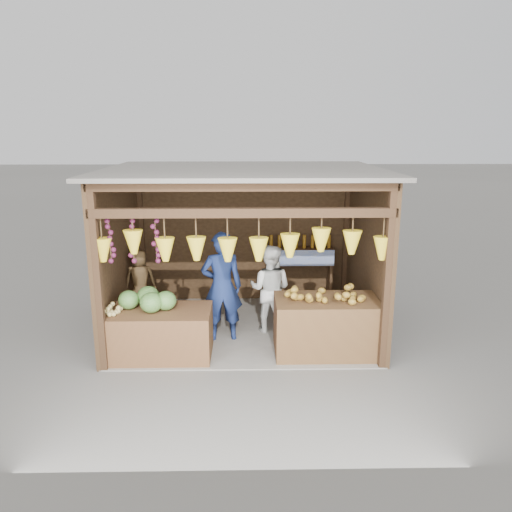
{
  "coord_description": "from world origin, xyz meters",
  "views": [
    {
      "loc": [
        0.05,
        -7.8,
        3.25
      ],
      "look_at": [
        0.19,
        -0.1,
        1.28
      ],
      "focal_mm": 35.0,
      "sensor_mm": 36.0,
      "label": 1
    }
  ],
  "objects": [
    {
      "name": "stall_structure",
      "position": [
        -0.03,
        -0.04,
        1.67
      ],
      "size": [
        4.3,
        3.3,
        2.66
      ],
      "color": "slate",
      "rests_on": "ground"
    },
    {
      "name": "woman_standing",
      "position": [
        0.42,
        -0.1,
        0.73
      ],
      "size": [
        0.84,
        0.74,
        1.45
      ],
      "primitive_type": "imported",
      "rotation": [
        0.0,
        0.0,
        2.82
      ],
      "color": "white",
      "rests_on": "ground"
    },
    {
      "name": "mango_pile",
      "position": [
        1.21,
        -0.94,
        0.95
      ],
      "size": [
        1.4,
        0.64,
        0.22
      ],
      "primitive_type": null,
      "color": "#AD4B17",
      "rests_on": "counter_right"
    },
    {
      "name": "melon_pile",
      "position": [
        -1.35,
        -0.99,
        0.87
      ],
      "size": [
        1.0,
        0.5,
        0.32
      ],
      "primitive_type": null,
      "color": "#155219",
      "rests_on": "counter_left"
    },
    {
      "name": "ground",
      "position": [
        0.0,
        0.0,
        0.0
      ],
      "size": [
        80.0,
        80.0,
        0.0
      ],
      "primitive_type": "plane",
      "color": "#514F49",
      "rests_on": "ground"
    },
    {
      "name": "vendor_seated",
      "position": [
        -1.74,
        0.22,
        0.8
      ],
      "size": [
        0.53,
        0.37,
        1.04
      ],
      "primitive_type": "imported",
      "rotation": [
        0.0,
        0.0,
        3.22
      ],
      "color": "#503920",
      "rests_on": "stool"
    },
    {
      "name": "counter_right",
      "position": [
        1.21,
        -0.96,
        0.42
      ],
      "size": [
        1.51,
        0.85,
        0.84
      ],
      "primitive_type": "cube",
      "color": "#482918",
      "rests_on": "ground"
    },
    {
      "name": "counter_left",
      "position": [
        -1.26,
        -1.02,
        0.36
      ],
      "size": [
        1.57,
        0.85,
        0.71
      ],
      "primitive_type": "cube",
      "color": "#51341B",
      "rests_on": "ground"
    },
    {
      "name": "tanfruit_pile",
      "position": [
        -1.86,
        -1.12,
        0.78
      ],
      "size": [
        0.34,
        0.4,
        0.13
      ],
      "primitive_type": null,
      "color": "tan",
      "rests_on": "counter_left"
    },
    {
      "name": "back_shelf",
      "position": [
        1.05,
        1.28,
        0.87
      ],
      "size": [
        1.25,
        0.32,
        1.32
      ],
      "color": "#382314",
      "rests_on": "ground"
    },
    {
      "name": "man_standing",
      "position": [
        -0.34,
        -0.44,
        0.88
      ],
      "size": [
        0.69,
        0.5,
        1.75
      ],
      "primitive_type": "imported",
      "rotation": [
        0.0,
        0.0,
        3.27
      ],
      "color": "navy",
      "rests_on": "ground"
    },
    {
      "name": "stool",
      "position": [
        -1.74,
        0.22,
        0.14
      ],
      "size": [
        0.3,
        0.3,
        0.28
      ],
      "primitive_type": "cube",
      "color": "black",
      "rests_on": "ground"
    }
  ]
}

